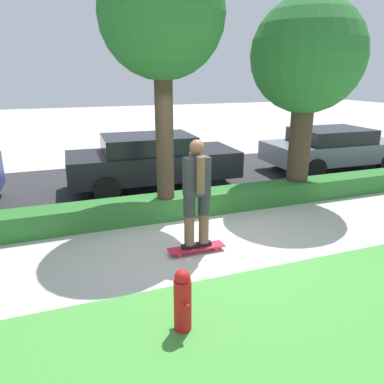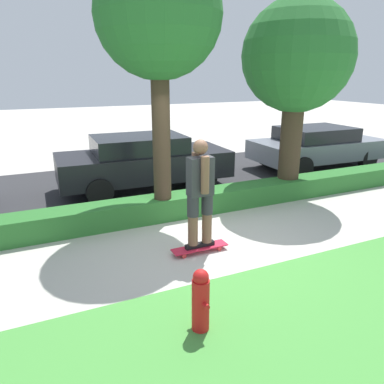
{
  "view_description": "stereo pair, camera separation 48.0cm",
  "coord_description": "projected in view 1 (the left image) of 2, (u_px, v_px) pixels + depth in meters",
  "views": [
    {
      "loc": [
        -2.36,
        -5.39,
        2.83
      ],
      "look_at": [
        -0.13,
        0.6,
        0.82
      ],
      "focal_mm": 35.0,
      "sensor_mm": 36.0,
      "label": 1
    },
    {
      "loc": [
        -2.81,
        -5.2,
        2.83
      ],
      "look_at": [
        -0.13,
        0.6,
        0.82
      ],
      "focal_mm": 35.0,
      "sensor_mm": 36.0,
      "label": 2
    }
  ],
  "objects": [
    {
      "name": "ground_plane",
      "position": [
        211.0,
        246.0,
        6.45
      ],
      "size": [
        60.0,
        60.0,
        0.0
      ],
      "primitive_type": "plane",
      "color": "#BCB7AD"
    },
    {
      "name": "grass_lawn_strip",
      "position": [
        329.0,
        368.0,
        3.77
      ],
      "size": [
        18.46,
        4.0,
        0.01
      ],
      "color": "#47933D",
      "rests_on": "ground_plane"
    },
    {
      "name": "street_asphalt",
      "position": [
        150.0,
        183.0,
        10.2
      ],
      "size": [
        18.46,
        5.0,
        0.01
      ],
      "color": "#2D2D30",
      "rests_on": "ground_plane"
    },
    {
      "name": "hedge_row",
      "position": [
        181.0,
        205.0,
        7.81
      ],
      "size": [
        18.46,
        0.6,
        0.45
      ],
      "color": "#2D702D",
      "rests_on": "ground_plane"
    },
    {
      "name": "skateboard",
      "position": [
        196.0,
        248.0,
        6.21
      ],
      "size": [
        0.96,
        0.24,
        0.09
      ],
      "color": "red",
      "rests_on": "ground_plane"
    },
    {
      "name": "skater_person",
      "position": [
        197.0,
        192.0,
        5.92
      ],
      "size": [
        0.51,
        0.46,
        1.79
      ],
      "color": "black",
      "rests_on": "skateboard"
    },
    {
      "name": "tree_mid",
      "position": [
        162.0,
        18.0,
        6.56
      ],
      "size": [
        2.26,
        2.26,
        4.97
      ],
      "color": "#423323",
      "rests_on": "ground_plane"
    },
    {
      "name": "tree_far",
      "position": [
        307.0,
        59.0,
        8.02
      ],
      "size": [
        2.45,
        2.45,
        4.44
      ],
      "color": "#423323",
      "rests_on": "ground_plane"
    },
    {
      "name": "parked_car_middle",
      "position": [
        152.0,
        160.0,
        9.57
      ],
      "size": [
        4.33,
        1.91,
        1.37
      ],
      "rotation": [
        0.0,
        0.0,
        -0.04
      ],
      "color": "black",
      "rests_on": "ground_plane"
    },
    {
      "name": "parked_car_rear",
      "position": [
        332.0,
        148.0,
        11.41
      ],
      "size": [
        4.19,
        1.98,
        1.28
      ],
      "rotation": [
        0.0,
        0.0,
        -0.03
      ],
      "color": "slate",
      "rests_on": "ground_plane"
    },
    {
      "name": "fire_hydrant",
      "position": [
        183.0,
        300.0,
        4.24
      ],
      "size": [
        0.2,
        0.33,
        0.77
      ],
      "color": "red",
      "rests_on": "ground_plane"
    }
  ]
}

